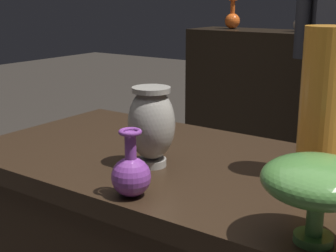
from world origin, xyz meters
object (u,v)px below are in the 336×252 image
shelf_vase_far_left (232,19)px  vase_centerpiece (152,124)px  shelf_vase_left (300,23)px  vase_tall_behind (131,174)px  vase_left_accent (324,106)px  vase_right_accent (318,182)px

shelf_vase_far_left → vase_centerpiece: bearing=-66.7°
vase_centerpiece → shelf_vase_left: bearing=101.7°
vase_tall_behind → shelf_vase_left: 2.56m
vase_centerpiece → vase_tall_behind: (0.08, -0.18, -0.06)m
vase_centerpiece → vase_tall_behind: 0.21m
vase_left_accent → shelf_vase_far_left: bearing=122.6°
vase_tall_behind → shelf_vase_far_left: size_ratio=0.70×
vase_tall_behind → shelf_vase_far_left: 2.72m
vase_right_accent → shelf_vase_left: 2.64m
vase_left_accent → shelf_vase_left: bearing=111.7°
vase_tall_behind → vase_right_accent: 0.40m
vase_centerpiece → vase_right_accent: bearing=-18.1°
vase_right_accent → shelf_vase_far_left: (-1.47, 2.47, 0.14)m
vase_left_accent → shelf_vase_far_left: shelf_vase_far_left is taller
vase_right_accent → shelf_vase_left: (-0.95, 2.46, 0.14)m
vase_right_accent → vase_centerpiece: bearing=161.9°
vase_right_accent → shelf_vase_left: bearing=111.2°
vase_tall_behind → vase_right_accent: (0.40, 0.02, 0.06)m
vase_left_accent → vase_tall_behind: bearing=-130.2°
vase_right_accent → shelf_vase_far_left: bearing=120.8°
vase_right_accent → vase_left_accent: bearing=107.1°
shelf_vase_far_left → vase_left_accent: bearing=-57.4°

